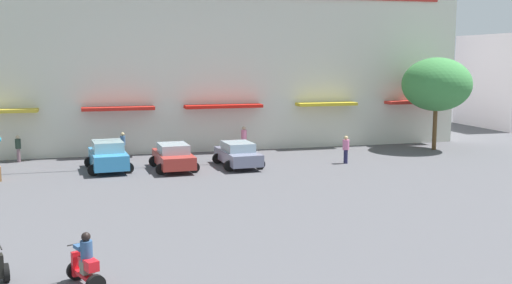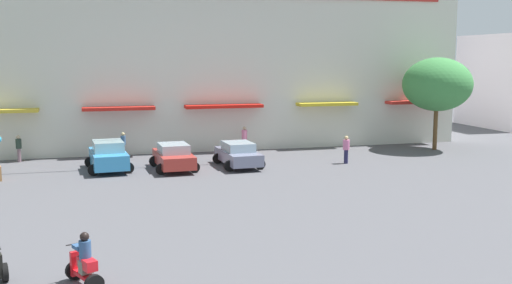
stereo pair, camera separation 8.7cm
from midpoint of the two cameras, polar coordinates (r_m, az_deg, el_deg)
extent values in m
plane|color=#515055|center=(22.14, -2.33, -7.89)|extent=(128.00, 128.00, 0.00)
cube|color=silver|center=(43.79, -9.05, 7.67)|extent=(40.55, 11.54, 11.66)
cube|color=gold|center=(37.75, -23.53, 2.75)|extent=(4.21, 1.10, 0.20)
cube|color=red|center=(37.36, -13.20, 3.17)|extent=(4.37, 1.10, 0.20)
cube|color=red|center=(38.15, -3.21, 3.47)|extent=(5.03, 1.10, 0.20)
cube|color=gold|center=(40.21, 6.75, 3.66)|extent=(4.10, 1.10, 0.20)
cube|color=red|center=(43.21, 15.19, 3.74)|extent=(4.49, 1.10, 0.20)
cylinder|color=brown|center=(41.20, 16.79, 1.22)|extent=(0.28, 0.28, 2.80)
ellipsoid|color=#3C8242|center=(40.97, 16.96, 5.35)|extent=(4.49, 4.69, 3.54)
cube|color=#358DCA|center=(33.21, -14.15, -1.55)|extent=(2.12, 4.14, 0.79)
cube|color=#92B9BE|center=(33.11, -14.19, -0.39)|extent=(1.71, 2.12, 0.56)
cylinder|color=black|center=(34.42, -15.83, -1.90)|extent=(0.61, 0.21, 0.60)
cylinder|color=black|center=(34.59, -12.85, -1.74)|extent=(0.61, 0.21, 0.60)
cylinder|color=black|center=(31.98, -15.50, -2.63)|extent=(0.61, 0.21, 0.60)
cylinder|color=black|center=(32.16, -12.30, -2.46)|extent=(0.61, 0.21, 0.60)
cube|color=#A8312A|center=(32.77, -8.05, -1.61)|extent=(1.96, 4.16, 0.68)
cube|color=#A3B5C1|center=(32.68, -8.07, -0.60)|extent=(1.62, 2.11, 0.50)
cylinder|color=black|center=(33.92, -9.87, -1.85)|extent=(0.61, 0.19, 0.60)
cylinder|color=black|center=(34.21, -6.95, -1.71)|extent=(0.61, 0.19, 0.60)
cylinder|color=black|center=(31.46, -9.22, -2.62)|extent=(0.61, 0.19, 0.60)
cylinder|color=black|center=(31.77, -6.07, -2.45)|extent=(0.61, 0.19, 0.60)
cube|color=slate|center=(33.39, -1.82, -1.38)|extent=(1.97, 4.16, 0.65)
cube|color=#A0B8C3|center=(33.30, -1.83, -0.43)|extent=(1.61, 2.12, 0.48)
cylinder|color=black|center=(34.40, -3.81, -1.61)|extent=(0.61, 0.20, 0.60)
cylinder|color=black|center=(34.88, -1.05, -1.46)|extent=(0.61, 0.20, 0.60)
cylinder|color=black|center=(32.01, -2.67, -2.33)|extent=(0.61, 0.20, 0.60)
cylinder|color=black|center=(32.52, 0.28, -2.16)|extent=(0.61, 0.20, 0.60)
cylinder|color=black|center=(17.99, -23.10, -11.50)|extent=(0.27, 0.54, 0.52)
cube|color=black|center=(17.91, -23.55, -10.90)|extent=(0.22, 0.35, 0.66)
cylinder|color=black|center=(17.75, -23.57, -9.25)|extent=(0.17, 0.51, 0.04)
cylinder|color=black|center=(17.50, -17.09, -11.76)|extent=(0.53, 0.34, 0.52)
cube|color=red|center=(16.90, -16.26, -12.23)|extent=(0.72, 1.17, 0.10)
cube|color=red|center=(16.56, -16.00, -11.21)|extent=(0.57, 0.80, 0.28)
cube|color=red|center=(17.30, -16.96, -11.14)|extent=(0.35, 0.26, 0.69)
cylinder|color=black|center=(17.16, -17.07, -9.38)|extent=(0.49, 0.24, 0.04)
cube|color=slate|center=(16.69, -16.12, -11.49)|extent=(0.41, 0.38, 0.36)
cylinder|color=#305280|center=(16.55, -16.19, -10.03)|extent=(0.42, 0.42, 0.54)
sphere|color=black|center=(16.44, -16.24, -8.77)|extent=(0.25, 0.25, 0.25)
cube|color=#305280|center=(16.80, -16.57, -9.68)|extent=(0.49, 0.54, 0.10)
cylinder|color=slate|center=(37.54, -21.98, -1.20)|extent=(0.21, 0.21, 0.81)
cylinder|color=#26372D|center=(37.44, -22.04, -0.16)|extent=(0.33, 0.33, 0.57)
sphere|color=tan|center=(37.39, -22.07, 0.44)|extent=(0.22, 0.22, 0.22)
cylinder|color=#6B6759|center=(38.36, -1.23, -0.40)|extent=(0.27, 0.27, 0.84)
cylinder|color=pink|center=(38.25, -1.24, 0.69)|extent=(0.43, 0.43, 0.64)
sphere|color=tan|center=(38.20, -1.24, 1.34)|extent=(0.24, 0.24, 0.24)
cylinder|color=#222145|center=(34.79, 8.57, -1.39)|extent=(0.30, 0.30, 0.81)
cylinder|color=#CE6C9B|center=(34.68, 8.60, -0.26)|extent=(0.49, 0.49, 0.58)
sphere|color=tan|center=(34.63, 8.61, 0.40)|extent=(0.24, 0.24, 0.24)
cylinder|color=#54404E|center=(36.59, -12.76, -0.97)|extent=(0.26, 0.26, 0.90)
cylinder|color=#3A5C85|center=(36.48, -12.79, 0.15)|extent=(0.42, 0.42, 0.55)
sphere|color=tan|center=(36.43, -12.81, 0.75)|extent=(0.22, 0.22, 0.22)
camera|label=1|loc=(0.04, -90.09, -0.01)|focal=41.47mm
camera|label=2|loc=(0.04, 89.91, 0.01)|focal=41.47mm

